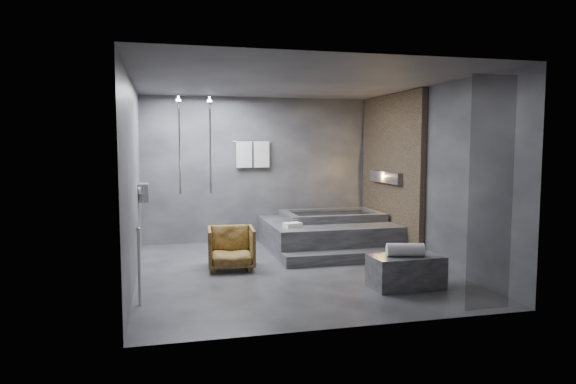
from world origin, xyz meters
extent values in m
plane|color=#29292B|center=(0.00, 0.00, 0.00)|extent=(5.00, 5.00, 0.00)
cube|color=#454547|center=(0.00, 0.00, 2.80)|extent=(4.50, 5.00, 0.04)
cube|color=#323337|center=(0.00, 2.50, 1.40)|extent=(4.50, 0.04, 2.80)
cube|color=#323337|center=(0.00, -2.50, 1.40)|extent=(4.50, 0.04, 2.80)
cube|color=#323337|center=(-2.25, 0.00, 1.40)|extent=(0.04, 5.00, 2.80)
cube|color=#323337|center=(2.25, 0.00, 1.40)|extent=(0.04, 5.00, 2.80)
cube|color=#937856|center=(2.19, 1.25, 1.40)|extent=(0.10, 2.40, 2.78)
cube|color=#FF9938|center=(2.11, 1.25, 1.30)|extent=(0.14, 1.20, 0.20)
cube|color=slate|center=(-2.16, 1.40, 1.10)|extent=(0.16, 0.42, 0.30)
imported|color=beige|center=(-2.15, 1.30, 1.05)|extent=(0.08, 0.08, 0.21)
imported|color=beige|center=(-2.15, 1.50, 1.03)|extent=(0.07, 0.07, 0.15)
cylinder|color=silver|center=(-1.00, 2.05, 1.90)|extent=(0.04, 0.04, 1.80)
cylinder|color=silver|center=(-1.55, 2.05, 1.90)|extent=(0.04, 0.04, 1.80)
cylinder|color=silver|center=(-0.15, 2.44, 1.95)|extent=(0.75, 0.02, 0.02)
cube|color=white|center=(-0.32, 2.42, 1.70)|extent=(0.30, 0.06, 0.50)
cube|color=white|center=(0.02, 2.42, 1.70)|extent=(0.30, 0.06, 0.50)
cylinder|color=silver|center=(-2.15, -1.20, 0.45)|extent=(0.04, 0.04, 0.90)
cube|color=black|center=(1.65, -2.45, 1.35)|extent=(0.55, 0.01, 2.60)
cube|color=#2E2E30|center=(1.05, 1.45, 0.25)|extent=(2.20, 2.00, 0.50)
cube|color=#2E2E30|center=(1.05, 0.27, 0.09)|extent=(2.20, 0.36, 0.18)
cube|color=#303033|center=(1.26, -1.26, 0.21)|extent=(0.96, 0.55, 0.43)
imported|color=#432E10|center=(-0.86, 0.30, 0.32)|extent=(0.75, 0.76, 0.65)
cylinder|color=white|center=(1.22, -1.29, 0.51)|extent=(0.52, 0.29, 0.18)
cube|color=white|center=(0.27, 0.94, 0.54)|extent=(0.32, 0.27, 0.07)
camera|label=1|loc=(-1.87, -7.37, 1.90)|focal=32.00mm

